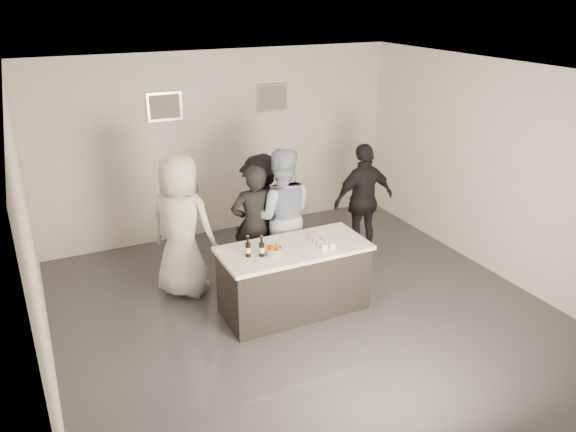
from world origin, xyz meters
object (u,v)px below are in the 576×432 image
object	(u,v)px
bar_counter	(294,279)
person_guest_back	(262,209)
beer_bottle_a	(248,246)
person_main_black	(254,226)
beer_bottle_b	(262,246)
person_guest_right	(364,200)
person_guest_left	(182,226)
cake	(274,251)
person_main_blue	(281,216)

from	to	relation	value
bar_counter	person_guest_back	xyz separation A→B (m)	(0.20, 1.48, 0.39)
beer_bottle_a	person_main_black	world-z (taller)	person_main_black
beer_bottle_a	person_main_black	xyz separation A→B (m)	(0.44, 0.89, -0.16)
beer_bottle_a	person_guest_back	xyz separation A→B (m)	(0.81, 1.49, -0.19)
beer_bottle_b	person_guest_right	distance (m)	2.48
person_guest_left	person_guest_right	xyz separation A→B (m)	(2.84, 0.04, -0.10)
cake	person_main_black	distance (m)	0.98
beer_bottle_a	person_main_black	size ratio (longest dim) A/B	0.15
bar_counter	person_guest_right	world-z (taller)	person_guest_right
bar_counter	person_main_blue	size ratio (longest dim) A/B	0.97
beer_bottle_b	person_guest_right	world-z (taller)	person_guest_right
person_guest_left	person_guest_right	size ratio (longest dim) A/B	1.11
person_guest_right	person_guest_back	distance (m)	1.57
bar_counter	cake	bearing A→B (deg)	-163.60
person_main_blue	person_guest_right	size ratio (longest dim) A/B	1.09
person_guest_right	person_guest_back	xyz separation A→B (m)	(-1.52, 0.39, -0.04)
beer_bottle_a	person_main_blue	size ratio (longest dim) A/B	0.14
person_main_black	person_guest_back	xyz separation A→B (m)	(0.37, 0.60, -0.03)
cake	person_guest_back	size ratio (longest dim) A/B	0.12
person_guest_back	beer_bottle_b	bearing A→B (deg)	38.00
person_main_blue	person_guest_back	size ratio (longest dim) A/B	1.14
beer_bottle_a	beer_bottle_b	world-z (taller)	same
cake	person_main_blue	size ratio (longest dim) A/B	0.11
cake	beer_bottle_b	world-z (taller)	beer_bottle_b
cake	person_guest_back	bearing A→B (deg)	72.12
person_guest_back	person_main_black	bearing A→B (deg)	29.58
person_main_black	person_guest_right	size ratio (longest dim) A/B	0.99
person_guest_back	beer_bottle_a	bearing A→B (deg)	32.51
person_main_black	person_guest_left	xyz separation A→B (m)	(-0.95, 0.18, 0.11)
person_guest_right	cake	bearing A→B (deg)	28.91
person_guest_left	person_guest_right	bearing A→B (deg)	-134.37
person_main_black	person_guest_right	xyz separation A→B (m)	(1.89, 0.21, 0.01)
person_guest_left	person_guest_right	world-z (taller)	person_guest_left
beer_bottle_b	person_guest_back	distance (m)	1.70
beer_bottle_a	person_main_black	bearing A→B (deg)	63.65
cake	beer_bottle_a	size ratio (longest dim) A/B	0.78
person_guest_left	beer_bottle_a	bearing A→B (deg)	160.66
bar_counter	person_main_blue	xyz separation A→B (m)	(0.23, 0.87, 0.51)
bar_counter	person_guest_right	xyz separation A→B (m)	(1.72, 1.09, 0.43)
bar_counter	person_guest_right	bearing A→B (deg)	32.46
cake	person_guest_back	xyz separation A→B (m)	(0.51, 1.57, -0.10)
person_main_black	person_guest_back	world-z (taller)	person_main_black
person_main_black	beer_bottle_a	bearing A→B (deg)	70.26
beer_bottle_a	person_guest_right	size ratio (longest dim) A/B	0.15
beer_bottle_a	person_guest_left	bearing A→B (deg)	115.80
beer_bottle_a	beer_bottle_b	bearing A→B (deg)	-24.27
person_main_black	person_main_blue	size ratio (longest dim) A/B	0.90
beer_bottle_a	person_guest_right	xyz separation A→B (m)	(2.33, 1.10, -0.15)
person_guest_left	person_guest_back	distance (m)	1.40
cake	person_guest_right	xyz separation A→B (m)	(2.03, 1.18, -0.06)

